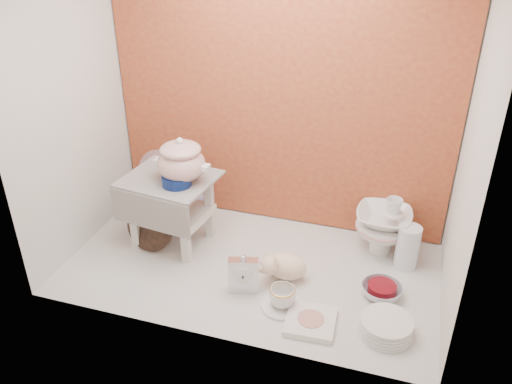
{
  "coord_description": "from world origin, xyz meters",
  "views": [
    {
      "loc": [
        0.66,
        -2.02,
        1.62
      ],
      "look_at": [
        0.02,
        0.02,
        0.42
      ],
      "focal_mm": 37.54,
      "sensor_mm": 36.0,
      "label": 1
    }
  ],
  "objects_px": {
    "floral_platter": "(159,180)",
    "blue_white_vase": "(182,195)",
    "porcelain_tower": "(383,224)",
    "mantel_clock": "(243,274)",
    "dinner_plate_stack": "(386,326)",
    "soup_tureen": "(181,160)",
    "crystal_bowl": "(382,291)",
    "plush_pig": "(287,266)",
    "gold_rim_teacup": "(282,297)",
    "step_stool": "(172,210)"
  },
  "relations": [
    {
      "from": "gold_rim_teacup",
      "to": "crystal_bowl",
      "type": "distance_m",
      "value": 0.47
    },
    {
      "from": "dinner_plate_stack",
      "to": "porcelain_tower",
      "type": "bearing_deg",
      "value": 98.21
    },
    {
      "from": "blue_white_vase",
      "to": "dinner_plate_stack",
      "type": "bearing_deg",
      "value": -27.09
    },
    {
      "from": "blue_white_vase",
      "to": "mantel_clock",
      "type": "relative_size",
      "value": 1.31
    },
    {
      "from": "gold_rim_teacup",
      "to": "dinner_plate_stack",
      "type": "distance_m",
      "value": 0.46
    },
    {
      "from": "gold_rim_teacup",
      "to": "floral_platter",
      "type": "bearing_deg",
      "value": 144.61
    },
    {
      "from": "step_stool",
      "to": "plush_pig",
      "type": "bearing_deg",
      "value": -3.84
    },
    {
      "from": "dinner_plate_stack",
      "to": "blue_white_vase",
      "type": "bearing_deg",
      "value": 152.91
    },
    {
      "from": "step_stool",
      "to": "soup_tureen",
      "type": "bearing_deg",
      "value": -1.02
    },
    {
      "from": "blue_white_vase",
      "to": "soup_tureen",
      "type": "bearing_deg",
      "value": -61.58
    },
    {
      "from": "soup_tureen",
      "to": "crystal_bowl",
      "type": "relative_size",
      "value": 1.47
    },
    {
      "from": "soup_tureen",
      "to": "plush_pig",
      "type": "bearing_deg",
      "value": -11.46
    },
    {
      "from": "floral_platter",
      "to": "plush_pig",
      "type": "bearing_deg",
      "value": -26.74
    },
    {
      "from": "blue_white_vase",
      "to": "porcelain_tower",
      "type": "distance_m",
      "value": 1.12
    },
    {
      "from": "floral_platter",
      "to": "dinner_plate_stack",
      "type": "height_order",
      "value": "floral_platter"
    },
    {
      "from": "blue_white_vase",
      "to": "gold_rim_teacup",
      "type": "bearing_deg",
      "value": -38.25
    },
    {
      "from": "plush_pig",
      "to": "gold_rim_teacup",
      "type": "bearing_deg",
      "value": -98.69
    },
    {
      "from": "porcelain_tower",
      "to": "gold_rim_teacup",
      "type": "bearing_deg",
      "value": -122.77
    },
    {
      "from": "dinner_plate_stack",
      "to": "crystal_bowl",
      "type": "distance_m",
      "value": 0.24
    },
    {
      "from": "floral_platter",
      "to": "blue_white_vase",
      "type": "distance_m",
      "value": 0.18
    },
    {
      "from": "floral_platter",
      "to": "blue_white_vase",
      "type": "xyz_separation_m",
      "value": [
        0.17,
        -0.06,
        -0.04
      ]
    },
    {
      "from": "blue_white_vase",
      "to": "mantel_clock",
      "type": "bearing_deg",
      "value": -44.44
    },
    {
      "from": "porcelain_tower",
      "to": "crystal_bowl",
      "type": "bearing_deg",
      "value": -83.09
    },
    {
      "from": "step_stool",
      "to": "floral_platter",
      "type": "relative_size",
      "value": 1.26
    },
    {
      "from": "blue_white_vase",
      "to": "gold_rim_teacup",
      "type": "relative_size",
      "value": 2.22
    },
    {
      "from": "soup_tureen",
      "to": "blue_white_vase",
      "type": "xyz_separation_m",
      "value": [
        -0.14,
        0.27,
        -0.37
      ]
    },
    {
      "from": "soup_tureen",
      "to": "porcelain_tower",
      "type": "distance_m",
      "value": 1.06
    },
    {
      "from": "porcelain_tower",
      "to": "dinner_plate_stack",
      "type": "bearing_deg",
      "value": -81.79
    },
    {
      "from": "blue_white_vase",
      "to": "dinner_plate_stack",
      "type": "distance_m",
      "value": 1.35
    },
    {
      "from": "step_stool",
      "to": "dinner_plate_stack",
      "type": "height_order",
      "value": "step_stool"
    },
    {
      "from": "mantel_clock",
      "to": "dinner_plate_stack",
      "type": "relative_size",
      "value": 0.85
    },
    {
      "from": "plush_pig",
      "to": "mantel_clock",
      "type": "bearing_deg",
      "value": -155.07
    },
    {
      "from": "soup_tureen",
      "to": "crystal_bowl",
      "type": "bearing_deg",
      "value": -6.28
    },
    {
      "from": "step_stool",
      "to": "plush_pig",
      "type": "xyz_separation_m",
      "value": [
        0.64,
        -0.13,
        -0.12
      ]
    },
    {
      "from": "soup_tureen",
      "to": "floral_platter",
      "type": "distance_m",
      "value": 0.56
    },
    {
      "from": "step_stool",
      "to": "mantel_clock",
      "type": "bearing_deg",
      "value": -23.06
    },
    {
      "from": "floral_platter",
      "to": "soup_tureen",
      "type": "bearing_deg",
      "value": -46.46
    },
    {
      "from": "blue_white_vase",
      "to": "porcelain_tower",
      "type": "bearing_deg",
      "value": -0.68
    },
    {
      "from": "dinner_plate_stack",
      "to": "floral_platter",
      "type": "bearing_deg",
      "value": 153.75
    },
    {
      "from": "soup_tureen",
      "to": "step_stool",
      "type": "bearing_deg",
      "value": 171.74
    },
    {
      "from": "step_stool",
      "to": "crystal_bowl",
      "type": "relative_size",
      "value": 2.36
    },
    {
      "from": "crystal_bowl",
      "to": "porcelain_tower",
      "type": "distance_m",
      "value": 0.39
    },
    {
      "from": "gold_rim_teacup",
      "to": "dinner_plate_stack",
      "type": "xyz_separation_m",
      "value": [
        0.46,
        -0.03,
        -0.02
      ]
    },
    {
      "from": "soup_tureen",
      "to": "gold_rim_teacup",
      "type": "relative_size",
      "value": 2.31
    },
    {
      "from": "crystal_bowl",
      "to": "plush_pig",
      "type": "bearing_deg",
      "value": -179.59
    },
    {
      "from": "soup_tureen",
      "to": "crystal_bowl",
      "type": "height_order",
      "value": "soup_tureen"
    },
    {
      "from": "soup_tureen",
      "to": "crystal_bowl",
      "type": "xyz_separation_m",
      "value": [
        1.02,
        -0.11,
        -0.47
      ]
    },
    {
      "from": "crystal_bowl",
      "to": "floral_platter",
      "type": "bearing_deg",
      "value": 161.69
    },
    {
      "from": "dinner_plate_stack",
      "to": "crystal_bowl",
      "type": "bearing_deg",
      "value": 100.2
    },
    {
      "from": "step_stool",
      "to": "soup_tureen",
      "type": "relative_size",
      "value": 1.6
    }
  ]
}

